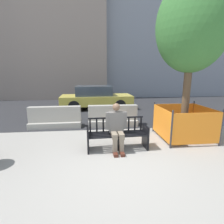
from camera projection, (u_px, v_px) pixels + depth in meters
name	position (u px, v px, depth m)	size (l,w,h in m)	color
ground_plane	(122.00, 165.00, 4.10)	(200.00, 200.00, 0.00)	gray
street_asphalt	(103.00, 103.00, 12.55)	(120.00, 12.00, 0.01)	#28282B
street_bench	(117.00, 135.00, 4.93)	(1.71, 0.59, 0.88)	black
seated_person	(117.00, 126.00, 4.81)	(0.58, 0.73, 1.31)	#66605B
jersey_barrier_centre	(113.00, 117.00, 7.22)	(2.00, 0.69, 0.84)	#9E998E
jersey_barrier_left	(55.00, 119.00, 6.94)	(2.02, 0.73, 0.84)	#9E998E
street_tree	(192.00, 26.00, 5.10)	(2.12, 2.12, 4.83)	brown
construction_fence	(184.00, 122.00, 5.73)	(1.56, 1.56, 1.12)	#2D2D33
car_taxi_near	(96.00, 97.00, 10.55)	(4.27, 1.96, 1.39)	#DBC64C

